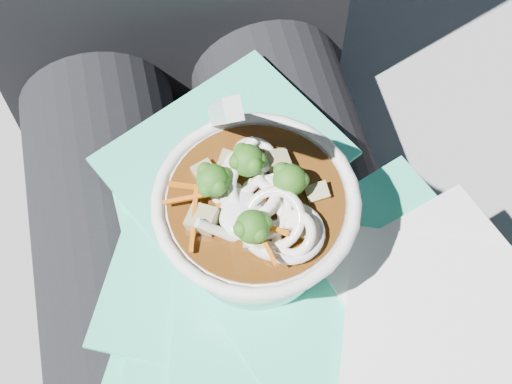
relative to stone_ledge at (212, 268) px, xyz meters
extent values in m
cube|color=slate|center=(0.00, 0.00, 0.00)|extent=(1.03, 0.57, 0.43)
cylinder|color=black|center=(-0.09, -0.15, 0.29)|extent=(0.15, 0.48, 0.15)
cylinder|color=black|center=(0.09, -0.15, 0.29)|extent=(0.15, 0.48, 0.15)
cube|color=#31CEA4|center=(-0.03, -0.20, 0.37)|extent=(0.16, 0.15, 0.00)
cube|color=#31CEA4|center=(0.03, -0.19, 0.37)|extent=(0.15, 0.15, 0.00)
cube|color=#31CEA4|center=(0.01, -0.14, 0.37)|extent=(0.15, 0.16, 0.00)
cube|color=#31CEA4|center=(0.04, -0.21, 0.37)|extent=(0.18, 0.16, 0.00)
cube|color=#31CEA4|center=(0.01, -0.09, 0.38)|extent=(0.18, 0.13, 0.00)
cube|color=#31CEA4|center=(0.00, -0.23, 0.38)|extent=(0.23, 0.24, 0.00)
cube|color=#31CEA4|center=(-0.03, -0.16, 0.38)|extent=(0.17, 0.19, 0.00)
cube|color=#31CEA4|center=(0.02, -0.07, 0.38)|extent=(0.22, 0.20, 0.00)
cube|color=#31CEA4|center=(0.03, -0.25, 0.38)|extent=(0.21, 0.20, 0.00)
cube|color=#31CEA4|center=(0.10, -0.24, 0.38)|extent=(0.26, 0.27, 0.00)
cube|color=white|center=(0.15, -0.22, 0.39)|extent=(0.17, 0.17, 0.00)
cube|color=white|center=(0.13, -0.24, 0.39)|extent=(0.16, 0.16, 0.00)
torus|color=white|center=(0.02, -0.15, 0.46)|extent=(0.14, 0.14, 0.01)
cylinder|color=#46250A|center=(0.02, -0.15, 0.46)|extent=(0.12, 0.12, 0.01)
torus|color=white|center=(0.03, -0.18, 0.46)|extent=(0.05, 0.05, 0.03)
torus|color=white|center=(0.02, -0.14, 0.46)|extent=(0.06, 0.05, 0.04)
torus|color=white|center=(0.04, -0.14, 0.47)|extent=(0.04, 0.04, 0.01)
torus|color=white|center=(0.01, -0.13, 0.46)|extent=(0.06, 0.06, 0.02)
torus|color=white|center=(0.02, -0.13, 0.46)|extent=(0.04, 0.03, 0.03)
torus|color=white|center=(0.04, -0.18, 0.47)|extent=(0.07, 0.07, 0.01)
torus|color=white|center=(0.03, -0.16, 0.46)|extent=(0.06, 0.06, 0.04)
torus|color=white|center=(0.03, -0.17, 0.47)|extent=(0.06, 0.06, 0.03)
torus|color=white|center=(0.04, -0.19, 0.47)|extent=(0.04, 0.04, 0.03)
torus|color=white|center=(0.03, -0.15, 0.47)|extent=(0.06, 0.05, 0.04)
torus|color=white|center=(0.03, -0.12, 0.47)|extent=(0.04, 0.04, 0.02)
torus|color=white|center=(0.02, -0.16, 0.47)|extent=(0.05, 0.05, 0.03)
cylinder|color=white|center=(-0.01, -0.17, 0.47)|extent=(0.03, 0.02, 0.02)
cylinder|color=white|center=(0.02, -0.12, 0.47)|extent=(0.02, 0.02, 0.02)
cylinder|color=white|center=(0.04, -0.18, 0.47)|extent=(0.03, 0.02, 0.02)
cylinder|color=white|center=(0.04, -0.16, 0.47)|extent=(0.01, 0.03, 0.01)
cylinder|color=#658F45|center=(0.05, -0.15, 0.47)|extent=(0.01, 0.01, 0.01)
sphere|color=#1B5112|center=(0.05, -0.15, 0.48)|extent=(0.02, 0.02, 0.02)
sphere|color=#1B5112|center=(0.05, -0.16, 0.48)|extent=(0.01, 0.01, 0.01)
sphere|color=#1B5112|center=(0.05, -0.15, 0.48)|extent=(0.01, 0.01, 0.01)
sphere|color=#1B5112|center=(0.04, -0.15, 0.48)|extent=(0.01, 0.01, 0.01)
sphere|color=#1B5112|center=(0.04, -0.15, 0.48)|extent=(0.01, 0.01, 0.01)
cylinder|color=#658F45|center=(0.02, -0.13, 0.47)|extent=(0.01, 0.01, 0.01)
sphere|color=#1B5112|center=(0.02, -0.13, 0.48)|extent=(0.02, 0.02, 0.02)
sphere|color=#1B5112|center=(0.02, -0.13, 0.48)|extent=(0.01, 0.01, 0.01)
sphere|color=#1B5112|center=(0.03, -0.13, 0.48)|extent=(0.01, 0.01, 0.01)
sphere|color=#1B5112|center=(0.02, -0.13, 0.48)|extent=(0.01, 0.01, 0.01)
sphere|color=#1B5112|center=(0.03, -0.14, 0.48)|extent=(0.01, 0.01, 0.01)
cylinder|color=#658F45|center=(0.00, -0.14, 0.47)|extent=(0.01, 0.01, 0.01)
sphere|color=#1B5112|center=(0.00, -0.14, 0.48)|extent=(0.02, 0.02, 0.02)
sphere|color=#1B5112|center=(0.01, -0.14, 0.48)|extent=(0.01, 0.01, 0.01)
sphere|color=#1B5112|center=(-0.01, -0.14, 0.48)|extent=(0.01, 0.01, 0.01)
sphere|color=#1B5112|center=(0.00, -0.15, 0.48)|extent=(0.01, 0.01, 0.01)
sphere|color=#1B5112|center=(-0.01, -0.15, 0.48)|extent=(0.01, 0.01, 0.01)
cylinder|color=#658F45|center=(0.02, -0.18, 0.47)|extent=(0.01, 0.01, 0.01)
sphere|color=#1B5112|center=(0.02, -0.18, 0.48)|extent=(0.02, 0.02, 0.02)
sphere|color=#1B5112|center=(0.02, -0.18, 0.48)|extent=(0.01, 0.01, 0.01)
sphere|color=#1B5112|center=(0.02, -0.18, 0.48)|extent=(0.01, 0.01, 0.01)
sphere|color=#1B5112|center=(0.01, -0.18, 0.48)|extent=(0.01, 0.01, 0.01)
sphere|color=#1B5112|center=(0.02, -0.19, 0.48)|extent=(0.01, 0.01, 0.01)
cube|color=orange|center=(0.02, -0.17, 0.47)|extent=(0.04, 0.03, 0.02)
cube|color=orange|center=(-0.01, -0.14, 0.47)|extent=(0.04, 0.02, 0.01)
cube|color=orange|center=(-0.02, -0.16, 0.47)|extent=(0.01, 0.04, 0.01)
cube|color=orange|center=(-0.02, -0.15, 0.47)|extent=(0.04, 0.01, 0.01)
cube|color=orange|center=(0.02, -0.19, 0.47)|extent=(0.01, 0.04, 0.01)
cube|color=orange|center=(0.01, -0.16, 0.47)|extent=(0.03, 0.00, 0.01)
cube|color=#917E52|center=(0.07, -0.16, 0.46)|extent=(0.02, 0.01, 0.01)
cube|color=#917E52|center=(0.04, -0.13, 0.47)|extent=(0.02, 0.02, 0.01)
cube|color=#917E52|center=(0.01, -0.13, 0.47)|extent=(0.02, 0.02, 0.01)
cube|color=#917E52|center=(0.00, -0.13, 0.46)|extent=(0.02, 0.02, 0.01)
cube|color=#917E52|center=(-0.01, -0.16, 0.47)|extent=(0.03, 0.02, 0.01)
cube|color=#917E52|center=(0.02, -0.19, 0.47)|extent=(0.02, 0.02, 0.01)
cube|color=#917E52|center=(0.05, -0.18, 0.46)|extent=(0.02, 0.02, 0.01)
ellipsoid|color=white|center=(0.01, -0.16, 0.47)|extent=(0.03, 0.04, 0.01)
cube|color=white|center=(0.01, -0.12, 0.52)|extent=(0.01, 0.08, 0.12)
camera|label=1|loc=(-0.03, -0.37, 0.88)|focal=50.00mm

